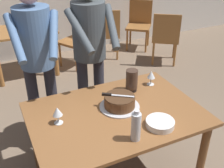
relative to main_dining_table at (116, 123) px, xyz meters
name	(u,v)px	position (x,y,z in m)	size (l,w,h in m)	color
main_dining_table	(116,123)	(0.00, 0.00, 0.00)	(1.40, 0.98, 0.75)	brown
cake_on_platter	(120,102)	(0.06, 0.05, 0.16)	(0.34, 0.34, 0.11)	silver
cake_knife	(111,95)	(0.00, 0.09, 0.23)	(0.24, 0.17, 0.02)	silver
plate_stack	(160,123)	(0.23, -0.31, 0.14)	(0.22, 0.22, 0.05)	white
wine_glass_near	(57,112)	(-0.47, 0.06, 0.21)	(0.08, 0.08, 0.14)	silver
wine_glass_far	(151,75)	(0.51, 0.28, 0.21)	(0.08, 0.08, 0.14)	silver
water_bottle	(136,126)	(-0.02, -0.36, 0.23)	(0.07, 0.07, 0.25)	silver
hurricane_lamp	(132,80)	(0.29, 0.26, 0.22)	(0.11, 0.11, 0.21)	black
person_cutting_cake	(90,46)	(0.06, 0.70, 0.44)	(0.47, 0.55, 1.72)	#2D2D38
person_standing_beside	(37,53)	(-0.45, 0.73, 0.44)	(0.46, 0.57, 1.72)	#2D2D38
background_table	(22,40)	(-0.35, 2.59, -0.06)	(1.00, 0.70, 0.74)	#9E6633
background_chair_0	(165,36)	(1.89, 1.97, -0.15)	(0.61, 0.61, 0.90)	#9E6633
background_chair_1	(77,37)	(0.54, 2.59, -0.15)	(0.60, 0.60, 0.90)	#9E6633
background_chair_2	(107,32)	(1.09, 2.61, -0.15)	(0.57, 0.57, 0.90)	#9E6633
background_chair_3	(139,23)	(1.89, 2.84, -0.15)	(0.62, 0.62, 0.90)	#9E6633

